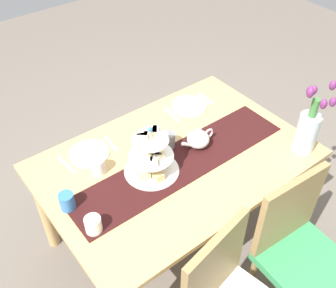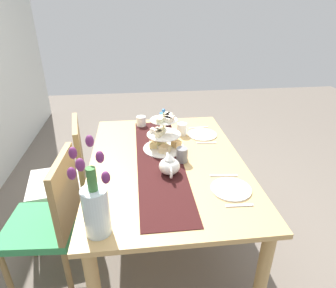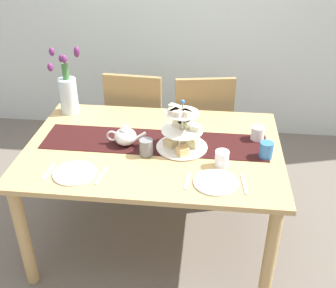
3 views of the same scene
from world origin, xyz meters
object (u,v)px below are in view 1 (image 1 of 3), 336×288
at_px(mug_grey, 168,140).
at_px(mug_orange, 67,201).
at_px(dining_table, 176,170).
at_px(tiered_cake_stand, 151,158).
at_px(tulip_vase, 308,128).
at_px(chair_left, 299,247).
at_px(cream_jug, 93,225).
at_px(fork_right, 111,143).
at_px(dinner_plate_left, 189,106).
at_px(knife_left, 172,114).
at_px(knife_right, 66,165).
at_px(teapot, 198,138).
at_px(dinner_plate_right, 89,153).
at_px(mug_white_text, 98,166).
at_px(fork_left, 205,98).

xyz_separation_m(mug_grey, mug_orange, (0.67, 0.05, -0.00)).
bearing_deg(dining_table, tiered_cake_stand, 0.00).
bearing_deg(tulip_vase, tiered_cake_stand, -26.03).
height_order(chair_left, mug_orange, chair_left).
bearing_deg(cream_jug, tiered_cake_stand, -161.56).
bearing_deg(fork_right, mug_orange, 33.53).
relative_size(dining_table, mug_grey, 15.76).
bearing_deg(tiered_cake_stand, dinner_plate_left, -148.83).
xyz_separation_m(tulip_vase, knife_left, (0.40, -0.72, -0.15)).
xyz_separation_m(knife_left, knife_right, (0.74, 0.00, 0.00)).
relative_size(tiered_cake_stand, teapot, 1.28).
bearing_deg(dinner_plate_left, knife_right, 0.00).
xyz_separation_m(tulip_vase, fork_right, (0.85, -0.72, -0.15)).
bearing_deg(knife_right, knife_left, 180.00).
height_order(tiered_cake_stand, dinner_plate_left, tiered_cake_stand).
xyz_separation_m(dining_table, tiered_cake_stand, (0.17, 0.00, 0.20)).
relative_size(tulip_vase, dinner_plate_right, 1.99).
height_order(knife_left, fork_right, same).
bearing_deg(mug_orange, dining_table, 175.55).
distance_m(dinner_plate_left, knife_left, 0.15).
bearing_deg(dining_table, fork_right, -55.65).
bearing_deg(dining_table, teapot, 180.00).
bearing_deg(mug_white_text, dining_table, 157.06).
height_order(dining_table, fork_right, fork_right).
relative_size(cream_jug, knife_left, 0.50).
relative_size(tiered_cake_stand, dinner_plate_right, 1.32).
relative_size(fork_left, fork_right, 1.00).
xyz_separation_m(tiered_cake_stand, mug_orange, (0.48, -0.05, -0.06)).
xyz_separation_m(tiered_cake_stand, teapot, (-0.33, -0.00, -0.04)).
bearing_deg(knife_left, dinner_plate_left, 180.00).
bearing_deg(knife_right, mug_white_text, 125.90).
bearing_deg(dinner_plate_left, cream_jug, 25.78).
bearing_deg(chair_left, fork_right, -66.88).
bearing_deg(dinner_plate_left, knife_left, 0.00).
height_order(mug_grey, mug_orange, mug_grey).
height_order(tulip_vase, mug_orange, tulip_vase).
bearing_deg(dining_table, fork_left, -147.64).
bearing_deg(knife_right, mug_grey, 157.11).
bearing_deg(fork_right, knife_right, 0.00).
distance_m(teapot, mug_grey, 0.17).
height_order(tiered_cake_stand, knife_left, tiered_cake_stand).
xyz_separation_m(tulip_vase, dinner_plate_left, (0.25, -0.72, -0.15)).
bearing_deg(dining_table, knife_left, -124.85).
bearing_deg(dinner_plate_right, cream_jug, 63.00).
bearing_deg(teapot, dinner_plate_right, -31.59).
bearing_deg(dining_table, mug_orange, -4.45).
height_order(cream_jug, fork_left, cream_jug).
bearing_deg(knife_right, chair_left, 124.94).
bearing_deg(mug_white_text, fork_right, -137.43).
bearing_deg(dinner_plate_left, tiered_cake_stand, 31.17).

